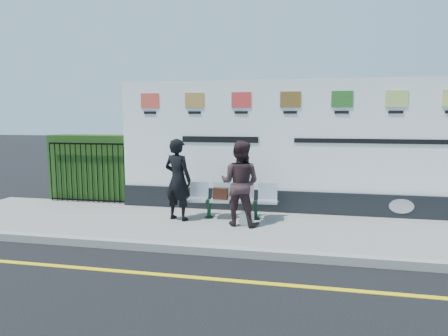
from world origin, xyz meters
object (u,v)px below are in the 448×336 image
Objects in this scene: bench at (232,209)px; woman_right at (240,183)px; billboard at (289,155)px; woman_left at (178,180)px.

bench is 1.13× the size of woman_right.
woman_left is at bearing -151.82° from billboard.
woman_left reaches higher than bench.
bench is at bearing -52.61° from woman_right.
billboard reaches higher than bench.
bench is 0.84m from woman_right.
woman_left is (-2.26, -1.21, -0.44)m from billboard.
billboard reaches higher than woman_right.
bench is at bearing -145.05° from woman_left.
woman_right is at bearing -124.00° from billboard.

